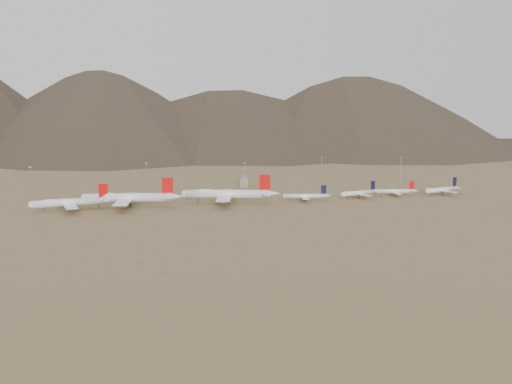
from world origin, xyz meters
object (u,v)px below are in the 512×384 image
object	(u,v)px
widebody_centre	(129,197)
control_tower	(243,182)
widebody_east	(227,194)
narrowbody_a	(306,196)
narrowbody_b	(360,193)
widebody_west	(70,202)

from	to	relation	value
widebody_centre	control_tower	xyz separation A→B (m)	(113.51, 89.50, -2.83)
widebody_east	widebody_centre	bearing A→B (deg)	-166.55
narrowbody_a	narrowbody_b	world-z (taller)	narrowbody_b
widebody_west	narrowbody_a	world-z (taller)	widebody_west
widebody_centre	control_tower	size ratio (longest dim) A/B	6.54
narrowbody_b	control_tower	distance (m)	122.84
widebody_centre	widebody_east	bearing A→B (deg)	9.90
widebody_centre	widebody_east	size ratio (longest dim) A/B	1.00
widebody_east	narrowbody_b	bearing A→B (deg)	15.16
narrowbody_b	widebody_centre	bearing A→B (deg)	163.58
widebody_east	narrowbody_b	distance (m)	116.79
widebody_west	control_tower	xyz separation A→B (m)	(156.82, 91.77, -1.31)
widebody_east	narrowbody_b	world-z (taller)	widebody_east
widebody_west	narrowbody_a	distance (m)	187.75
widebody_east	narrowbody_a	xyz separation A→B (m)	(66.54, -4.10, -3.88)
widebody_east	narrowbody_a	bearing A→B (deg)	11.77
widebody_west	widebody_centre	size ratio (longest dim) A/B	0.82
control_tower	narrowbody_a	bearing A→B (deg)	-72.20
narrowbody_a	widebody_east	bearing A→B (deg)	-170.24
narrowbody_a	control_tower	size ratio (longest dim) A/B	3.34
control_tower	widebody_east	bearing A→B (deg)	-111.19
widebody_east	control_tower	size ratio (longest dim) A/B	6.55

